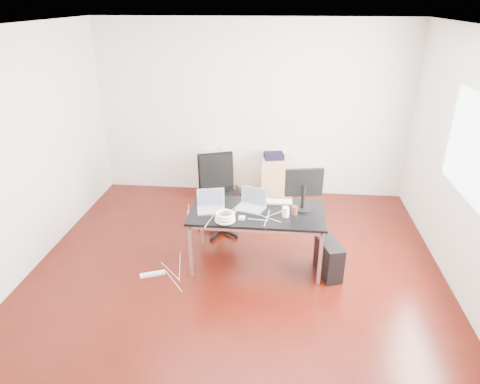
# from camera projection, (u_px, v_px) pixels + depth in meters

# --- Properties ---
(room_shell) EXTENTS (5.00, 5.00, 5.00)m
(room_shell) POSITION_uv_depth(u_px,v_px,m) (238.00, 166.00, 4.58)
(room_shell) COLOR #360B06
(room_shell) RESTS_ON ground
(desk) EXTENTS (1.60, 0.80, 0.73)m
(desk) POSITION_uv_depth(u_px,v_px,m) (257.00, 215.00, 5.11)
(desk) COLOR black
(desk) RESTS_ON ground
(office_chair) EXTENTS (0.61, 0.63, 1.08)m
(office_chair) POSITION_uv_depth(u_px,v_px,m) (218.00, 190.00, 5.94)
(office_chair) COLOR black
(office_chair) RESTS_ON ground
(filing_cabinet_left) EXTENTS (0.50, 0.50, 0.70)m
(filing_cabinet_left) POSITION_uv_depth(u_px,v_px,m) (217.00, 176.00, 7.08)
(filing_cabinet_left) COLOR tan
(filing_cabinet_left) RESTS_ON ground
(filing_cabinet_right) EXTENTS (0.50, 0.50, 0.70)m
(filing_cabinet_right) POSITION_uv_depth(u_px,v_px,m) (277.00, 178.00, 6.99)
(filing_cabinet_right) COLOR tan
(filing_cabinet_right) RESTS_ON ground
(pc_tower) EXTENTS (0.33, 0.49, 0.44)m
(pc_tower) POSITION_uv_depth(u_px,v_px,m) (329.00, 259.00, 5.08)
(pc_tower) COLOR black
(pc_tower) RESTS_ON ground
(wastebasket) EXTENTS (0.27, 0.27, 0.28)m
(wastebasket) POSITION_uv_depth(u_px,v_px,m) (244.00, 198.00, 6.80)
(wastebasket) COLOR black
(wastebasket) RESTS_ON ground
(power_strip) EXTENTS (0.30, 0.17, 0.04)m
(power_strip) POSITION_uv_depth(u_px,v_px,m) (153.00, 274.00, 5.14)
(power_strip) COLOR white
(power_strip) RESTS_ON ground
(laptop_left) EXTENTS (0.38, 0.32, 0.23)m
(laptop_left) POSITION_uv_depth(u_px,v_px,m) (211.00, 205.00, 5.11)
(laptop_left) COLOR silver
(laptop_left) RESTS_ON desk
(laptop_right) EXTENTS (0.39, 0.34, 0.23)m
(laptop_right) POSITION_uv_depth(u_px,v_px,m) (252.00, 204.00, 5.15)
(laptop_right) COLOR silver
(laptop_right) RESTS_ON desk
(monitor) EXTENTS (0.45, 0.26, 0.51)m
(monitor) POSITION_uv_depth(u_px,v_px,m) (304.00, 187.00, 5.05)
(monitor) COLOR black
(monitor) RESTS_ON desk
(keyboard) EXTENTS (0.44, 0.14, 0.02)m
(keyboard) POSITION_uv_depth(u_px,v_px,m) (274.00, 202.00, 5.31)
(keyboard) COLOR white
(keyboard) RESTS_ON desk
(cup_white) EXTENTS (0.09, 0.09, 0.12)m
(cup_white) POSITION_uv_depth(u_px,v_px,m) (286.00, 212.00, 4.95)
(cup_white) COLOR white
(cup_white) RESTS_ON desk
(cup_brown) EXTENTS (0.09, 0.09, 0.10)m
(cup_brown) POSITION_uv_depth(u_px,v_px,m) (294.00, 210.00, 5.01)
(cup_brown) COLOR #57241D
(cup_brown) RESTS_ON desk
(cable_coil) EXTENTS (0.24, 0.24, 0.11)m
(cable_coil) POSITION_uv_depth(u_px,v_px,m) (225.00, 217.00, 4.85)
(cable_coil) COLOR white
(cable_coil) RESTS_ON desk
(power_adapter) EXTENTS (0.08, 0.08, 0.03)m
(power_adapter) POSITION_uv_depth(u_px,v_px,m) (242.00, 218.00, 4.91)
(power_adapter) COLOR white
(power_adapter) RESTS_ON desk
(speaker) EXTENTS (0.10, 0.09, 0.18)m
(speaker) POSITION_uv_depth(u_px,v_px,m) (220.00, 153.00, 6.83)
(speaker) COLOR #9E9E9E
(speaker) RESTS_ON filing_cabinet_left
(navy_garment) EXTENTS (0.34, 0.30, 0.09)m
(navy_garment) POSITION_uv_depth(u_px,v_px,m) (274.00, 156.00, 6.82)
(navy_garment) COLOR black
(navy_garment) RESTS_ON filing_cabinet_right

